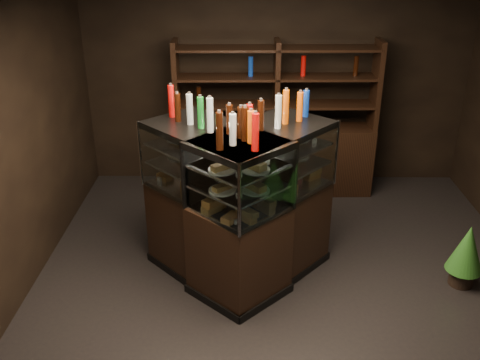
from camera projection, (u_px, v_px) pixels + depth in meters
The scene contains 7 objects.
ground at pixel (285, 281), 5.34m from camera, with size 5.00×5.00×0.00m, color black.
room_shell at pixel (293, 92), 4.52m from camera, with size 5.02×5.02×3.01m.
display_case at pixel (239, 231), 5.22m from camera, with size 1.94×1.55×1.56m.
food_display at pixel (239, 167), 4.93m from camera, with size 1.48×1.07×0.48m.
bottles_top at pixel (239, 116), 4.73m from camera, with size 1.30×0.93×0.30m.
potted_conifer at pixel (467, 248), 5.12m from camera, with size 0.35×0.35×0.74m.
back_shelving at pixel (275, 149), 6.94m from camera, with size 2.54×0.48×2.00m.
Camera 1 is at (-0.40, -4.41, 3.19)m, focal length 40.00 mm.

